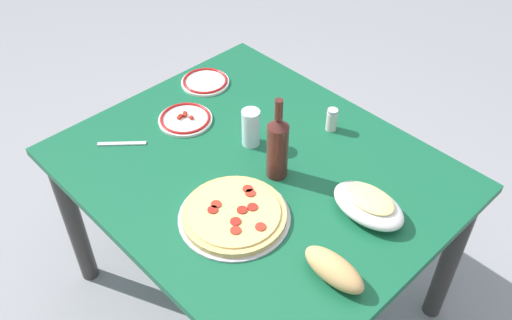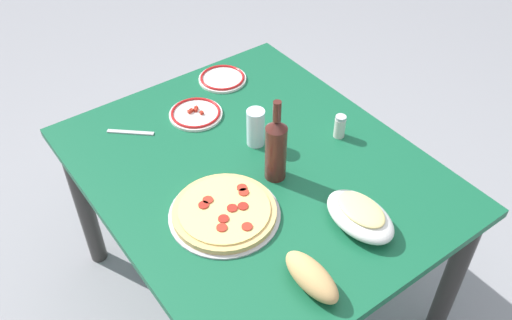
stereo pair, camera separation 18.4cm
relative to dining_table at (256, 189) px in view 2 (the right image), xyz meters
name	(u,v)px [view 2 (the right image)]	position (x,y,z in m)	size (l,w,h in m)	color
ground_plane	(256,291)	(0.00, 0.00, -0.61)	(8.00, 8.00, 0.00)	gray
dining_table	(256,189)	(0.00, 0.00, 0.00)	(1.24, 1.03, 0.72)	#145938
pepperoni_pizza	(225,212)	(-0.12, 0.21, 0.12)	(0.34, 0.34, 0.03)	#B7B7BC
baked_pasta_dish	(360,215)	(-0.39, -0.10, 0.15)	(0.24, 0.15, 0.08)	white
wine_bottle	(276,148)	(-0.07, -0.02, 0.23)	(0.07, 0.07, 0.30)	#471E19
water_glass	(256,127)	(0.10, -0.07, 0.18)	(0.06, 0.06, 0.14)	silver
side_plate_near	(196,113)	(0.36, 0.02, 0.12)	(0.20, 0.20, 0.02)	white
side_plate_far	(222,78)	(0.49, -0.19, 0.12)	(0.19, 0.19, 0.02)	white
bread_loaf	(311,277)	(-0.47, 0.16, 0.15)	(0.20, 0.08, 0.07)	tan
spice_shaker	(340,126)	(-0.04, -0.33, 0.15)	(0.04, 0.04, 0.09)	silver
fork_left	(131,132)	(0.41, 0.26, 0.11)	(0.17, 0.02, 0.01)	#B7B7BC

